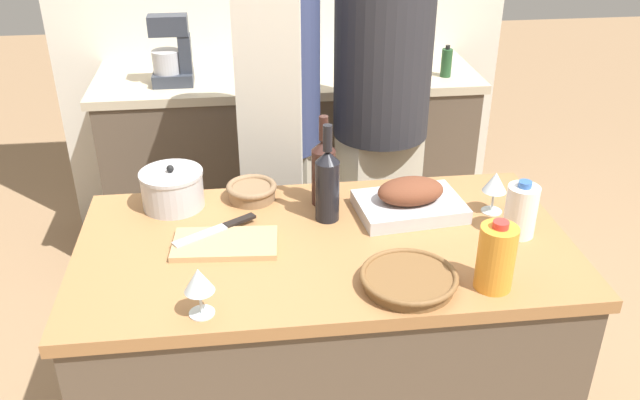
# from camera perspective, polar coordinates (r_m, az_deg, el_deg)

# --- Properties ---
(kitchen_island) EXTENTS (1.48, 0.77, 0.86)m
(kitchen_island) POSITION_cam_1_polar(r_m,az_deg,el_deg) (2.29, 0.36, -12.70)
(kitchen_island) COLOR brown
(kitchen_island) RESTS_ON ground_plane
(back_counter) EXTENTS (1.81, 0.60, 0.93)m
(back_counter) POSITION_cam_1_polar(r_m,az_deg,el_deg) (3.46, -2.61, 3.26)
(back_counter) COLOR brown
(back_counter) RESTS_ON ground_plane
(roasting_pan) EXTENTS (0.35, 0.26, 0.12)m
(roasting_pan) POSITION_cam_1_polar(r_m,az_deg,el_deg) (2.18, 7.58, -0.01)
(roasting_pan) COLOR #BCBCC1
(roasting_pan) RESTS_ON kitchen_island
(wicker_basket) EXTENTS (0.27, 0.27, 0.04)m
(wicker_basket) POSITION_cam_1_polar(r_m,az_deg,el_deg) (1.85, 7.48, -6.63)
(wicker_basket) COLOR brown
(wicker_basket) RESTS_ON kitchen_island
(cutting_board) EXTENTS (0.32, 0.19, 0.02)m
(cutting_board) POSITION_cam_1_polar(r_m,az_deg,el_deg) (2.02, -7.99, -3.66)
(cutting_board) COLOR tan
(cutting_board) RESTS_ON kitchen_island
(stock_pot) EXTENTS (0.20, 0.20, 0.15)m
(stock_pot) POSITION_cam_1_polar(r_m,az_deg,el_deg) (2.25, -12.32, 0.91)
(stock_pot) COLOR #B7B7BC
(stock_pot) RESTS_ON kitchen_island
(mixing_bowl) EXTENTS (0.17, 0.17, 0.06)m
(mixing_bowl) POSITION_cam_1_polar(r_m,az_deg,el_deg) (2.26, -5.78, 0.78)
(mixing_bowl) COLOR #846647
(mixing_bowl) RESTS_ON kitchen_island
(juice_jug) EXTENTS (0.10, 0.10, 0.20)m
(juice_jug) POSITION_cam_1_polar(r_m,az_deg,el_deg) (1.85, 14.61, -4.68)
(juice_jug) COLOR orange
(juice_jug) RESTS_ON kitchen_island
(milk_jug) EXTENTS (0.10, 0.10, 0.18)m
(milk_jug) POSITION_cam_1_polar(r_m,az_deg,el_deg) (2.12, 16.56, -0.85)
(milk_jug) COLOR white
(milk_jug) RESTS_ON kitchen_island
(wine_bottle_green) EXTENTS (0.08, 0.08, 0.32)m
(wine_bottle_green) POSITION_cam_1_polar(r_m,az_deg,el_deg) (2.09, 0.62, 1.42)
(wine_bottle_green) COLOR black
(wine_bottle_green) RESTS_ON kitchen_island
(wine_bottle_dark) EXTENTS (0.08, 0.08, 0.31)m
(wine_bottle_dark) POSITION_cam_1_polar(r_m,az_deg,el_deg) (2.19, 0.30, 2.55)
(wine_bottle_dark) COLOR #381E19
(wine_bottle_dark) RESTS_ON kitchen_island
(wine_glass_left) EXTENTS (0.08, 0.08, 0.14)m
(wine_glass_left) POSITION_cam_1_polar(r_m,az_deg,el_deg) (1.71, -10.18, -6.78)
(wine_glass_left) COLOR silver
(wine_glass_left) RESTS_ON kitchen_island
(wine_glass_right) EXTENTS (0.08, 0.08, 0.14)m
(wine_glass_right) POSITION_cam_1_polar(r_m,az_deg,el_deg) (2.21, 14.53, 1.37)
(wine_glass_right) COLOR silver
(wine_glass_right) RESTS_ON kitchen_island
(knife_chef) EXTENTS (0.25, 0.18, 0.01)m
(knife_chef) POSITION_cam_1_polar(r_m,az_deg,el_deg) (2.08, -8.55, -2.39)
(knife_chef) COLOR #B7B7BC
(knife_chef) RESTS_ON cutting_board
(stand_mixer) EXTENTS (0.18, 0.14, 0.31)m
(stand_mixer) POSITION_cam_1_polar(r_m,az_deg,el_deg) (3.16, -12.39, 11.75)
(stand_mixer) COLOR #333842
(stand_mixer) RESTS_ON back_counter
(condiment_bottle_tall) EXTENTS (0.05, 0.05, 0.20)m
(condiment_bottle_tall) POSITION_cam_1_polar(r_m,az_deg,el_deg) (3.22, 5.51, 11.93)
(condiment_bottle_tall) COLOR #332D28
(condiment_bottle_tall) RESTS_ON back_counter
(condiment_bottle_short) EXTENTS (0.05, 0.05, 0.15)m
(condiment_bottle_short) POSITION_cam_1_polar(r_m,az_deg,el_deg) (3.27, 10.60, 11.31)
(condiment_bottle_short) COLOR #234C28
(condiment_bottle_short) RESTS_ON back_counter
(person_cook_aproned) EXTENTS (0.32, 0.34, 1.78)m
(person_cook_aproned) POSITION_cam_1_polar(r_m,az_deg,el_deg) (2.62, -3.42, 7.44)
(person_cook_aproned) COLOR beige
(person_cook_aproned) RESTS_ON ground_plane
(person_cook_guest) EXTENTS (0.38, 0.38, 1.81)m
(person_cook_guest) POSITION_cam_1_polar(r_m,az_deg,el_deg) (2.72, 5.17, 8.15)
(person_cook_guest) COLOR beige
(person_cook_guest) RESTS_ON ground_plane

